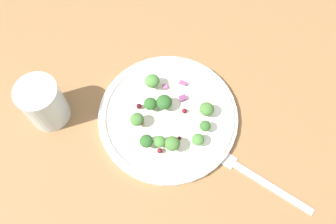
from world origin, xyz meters
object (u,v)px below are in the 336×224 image
at_px(broccoli_floret_2, 205,126).
at_px(water_glass, 43,103).
at_px(broccoli_floret_1, 165,101).
at_px(fork, 257,178).
at_px(plate, 168,116).
at_px(broccoli_floret_0, 137,119).

height_order(broccoli_floret_2, water_glass, water_glass).
distance_m(broccoli_floret_1, broccoli_floret_2, 0.09).
xyz_separation_m(broccoli_floret_1, fork, (0.19, -0.08, -0.03)).
distance_m(plate, broccoli_floret_1, 0.03).
bearing_deg(fork, broccoli_floret_2, 151.60).
height_order(broccoli_floret_0, broccoli_floret_1, same).
distance_m(plate, fork, 0.19).
relative_size(broccoli_floret_1, water_glass, 0.31).
distance_m(plate, water_glass, 0.22).
xyz_separation_m(plate, broccoli_floret_2, (0.07, -0.01, 0.02)).
distance_m(broccoli_floret_1, water_glass, 0.21).
xyz_separation_m(broccoli_floret_1, water_glass, (-0.20, -0.07, 0.01)).
bearing_deg(broccoli_floret_0, water_glass, -173.09).
bearing_deg(broccoli_floret_1, broccoli_floret_2, -17.56).
distance_m(fork, water_glass, 0.40).
relative_size(plate, fork, 1.41).
xyz_separation_m(broccoli_floret_0, broccoli_floret_1, (0.04, 0.05, -0.00)).
height_order(plate, fork, plate).
bearing_deg(plate, broccoli_floret_2, -6.84).
height_order(broccoli_floret_2, fork, broccoli_floret_2).
distance_m(broccoli_floret_2, fork, 0.13).
xyz_separation_m(broccoli_floret_1, broccoli_floret_2, (0.08, -0.03, -0.00)).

